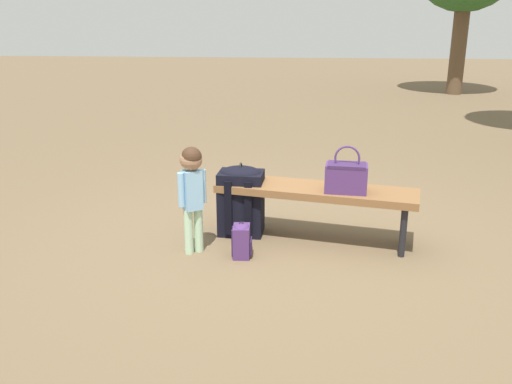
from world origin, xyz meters
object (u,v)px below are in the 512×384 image
at_px(park_bench, 316,194).
at_px(handbag, 346,176).
at_px(child_standing, 192,184).
at_px(backpack_large, 241,198).
at_px(backpack_small, 242,239).

xyz_separation_m(park_bench, handbag, (-0.23, 0.11, 0.18)).
relative_size(child_standing, backpack_large, 1.37).
height_order(handbag, backpack_small, handbag).
height_order(park_bench, backpack_small, park_bench).
bearing_deg(backpack_small, handbag, -160.49).
bearing_deg(backpack_small, child_standing, -7.07).
height_order(park_bench, handbag, handbag).
relative_size(handbag, backpack_large, 0.60).
bearing_deg(park_bench, child_standing, 19.91).
height_order(park_bench, child_standing, child_standing).
bearing_deg(child_standing, park_bench, -160.09).
bearing_deg(park_bench, handbag, 154.59).
relative_size(park_bench, handbag, 4.48).
height_order(park_bench, backpack_large, backpack_large).
xyz_separation_m(child_standing, backpack_small, (-0.38, 0.05, -0.42)).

